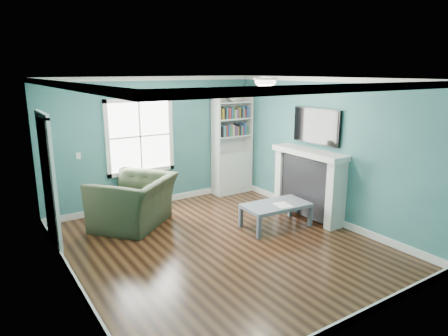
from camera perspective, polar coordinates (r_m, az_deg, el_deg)
floor at (r=6.47m, az=-0.37°, el=-11.04°), size 5.00×5.00×0.00m
room_walls at (r=5.98m, az=-0.40°, el=2.85°), size 5.00×5.00×5.00m
trim at (r=6.05m, az=-0.39°, el=-0.36°), size 4.50×5.00×2.60m
window at (r=8.06m, az=-11.90°, el=4.46°), size 1.40×0.06×1.50m
bookshelf at (r=8.95m, az=1.13°, el=2.23°), size 0.90×0.35×2.31m
fireplace at (r=7.64m, az=12.00°, el=-2.32°), size 0.44×1.58×1.30m
tv at (r=7.50m, az=13.07°, el=5.85°), size 0.06×1.10×0.65m
door at (r=6.61m, az=-23.82°, el=-1.80°), size 0.12×0.98×2.17m
ceiling_fixture at (r=6.48m, az=5.95°, el=12.24°), size 0.38×0.38×0.15m
light_switch at (r=7.75m, az=-20.07°, el=1.67°), size 0.08×0.01×0.12m
recliner at (r=7.26m, az=-12.81°, el=-3.56°), size 1.61×1.55×1.19m
coffee_table at (r=7.14m, az=7.44°, el=-5.51°), size 1.21×0.72×0.42m
paper_sheet at (r=7.08m, az=8.37°, el=-5.24°), size 0.31×0.36×0.00m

